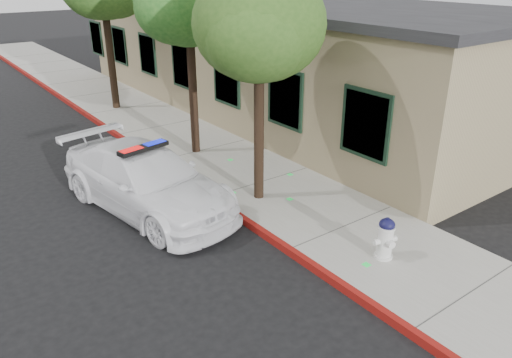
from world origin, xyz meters
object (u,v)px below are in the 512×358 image
object	(u,v)px
police_car	(147,180)
clapboard_building	(273,55)
street_tree_near	(260,30)
fire_hydrant	(386,238)
street_tree_mid	(188,4)

from	to	relation	value
police_car	clapboard_building	bearing A→B (deg)	23.33
street_tree_near	fire_hydrant	bearing A→B (deg)	-84.95
police_car	street_tree_near	world-z (taller)	street_tree_near
clapboard_building	street_tree_mid	size ratio (longest dim) A/B	3.68
fire_hydrant	street_tree_mid	bearing A→B (deg)	106.17
street_tree_mid	street_tree_near	bearing A→B (deg)	-95.72
police_car	street_tree_mid	distance (m)	5.19
clapboard_building	street_tree_mid	world-z (taller)	street_tree_mid
clapboard_building	police_car	distance (m)	9.77
police_car	street_tree_mid	xyz separation A→B (m)	(2.74, 2.43, 3.68)
fire_hydrant	street_tree_near	world-z (taller)	street_tree_near
clapboard_building	fire_hydrant	size ratio (longest dim) A/B	23.94
fire_hydrant	street_tree_mid	world-z (taller)	street_tree_mid
police_car	fire_hydrant	distance (m)	5.66
street_tree_near	street_tree_mid	world-z (taller)	street_tree_mid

